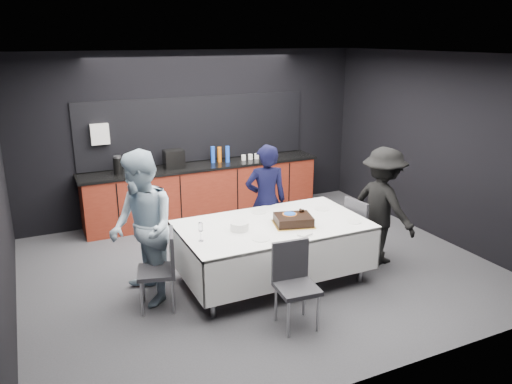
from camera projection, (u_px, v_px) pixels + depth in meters
ground at (259, 268)px, 6.78m from camera, size 6.00×6.00×0.00m
room_shell at (259, 132)px, 6.22m from camera, size 6.04×5.04×2.82m
kitchenette at (203, 187)px, 8.52m from camera, size 4.10×0.64×2.05m
party_table at (273, 234)px, 6.24m from camera, size 2.32×1.32×0.78m
cake_assembly at (293, 220)px, 6.15m from camera, size 0.56×0.50×0.16m
plate_stack at (239, 226)px, 5.98m from camera, size 0.22×0.22×0.10m
loose_plate_near at (261, 239)px, 5.73m from camera, size 0.21×0.21×0.01m
loose_plate_right_a at (322, 209)px, 6.73m from camera, size 0.21×0.21×0.01m
loose_plate_right_b at (354, 222)px, 6.25m from camera, size 0.18×0.18×0.01m
loose_plate_far at (259, 212)px, 6.60m from camera, size 0.20×0.20×0.01m
fork_pile at (305, 234)px, 5.83m from camera, size 0.19×0.15×0.03m
champagne_flute at (201, 228)px, 5.63m from camera, size 0.06×0.06×0.22m
chair_left at (163, 264)px, 5.65m from camera, size 0.51×0.51×0.92m
chair_right at (361, 226)px, 6.79m from camera, size 0.47×0.47×0.92m
chair_near at (294, 278)px, 5.33m from camera, size 0.46×0.46×0.92m
person_center at (266, 201)px, 6.97m from camera, size 0.66×0.51×1.61m
person_left at (142, 229)px, 5.70m from camera, size 0.77×0.94×1.81m
person_right at (382, 206)px, 6.77m from camera, size 0.77×1.13×1.61m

